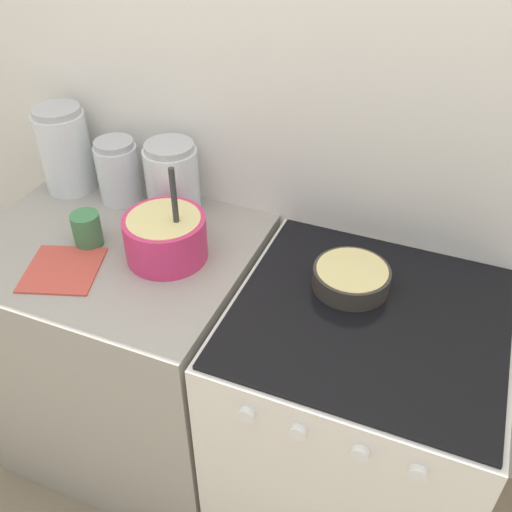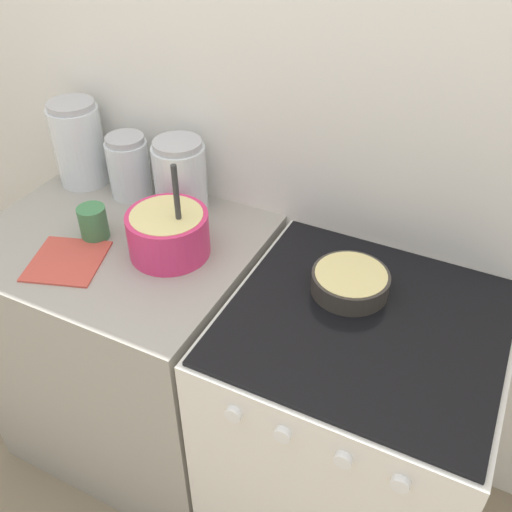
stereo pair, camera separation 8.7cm
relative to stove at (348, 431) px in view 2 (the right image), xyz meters
name	(u,v)px [view 2 (the right image)]	position (x,y,z in m)	size (l,w,h in m)	color
wall_back	(294,126)	(-0.36, 0.36, 0.74)	(4.62, 0.05, 2.40)	white
countertop_cabinet	(135,346)	(-0.77, 0.00, 0.00)	(0.81, 0.66, 0.91)	#9E998E
stove	(348,431)	(0.00, 0.00, 0.00)	(0.69, 0.68, 0.91)	white
mixing_bowl	(168,231)	(-0.58, 0.02, 0.53)	(0.23, 0.23, 0.29)	#E0336B
baking_pan	(350,282)	(-0.07, 0.08, 0.49)	(0.20, 0.20, 0.06)	#38332D
storage_jar_left	(80,148)	(-1.06, 0.23, 0.57)	(0.16, 0.16, 0.28)	silver
storage_jar_middle	(129,170)	(-0.87, 0.23, 0.54)	(0.13, 0.13, 0.20)	silver
storage_jar_right	(181,181)	(-0.67, 0.23, 0.55)	(0.16, 0.16, 0.23)	silver
tin_can	(93,223)	(-0.82, -0.02, 0.51)	(0.08, 0.08, 0.10)	#3F7F4C
recipe_page	(67,261)	(-0.82, -0.15, 0.46)	(0.25, 0.25, 0.01)	#CC4C3F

